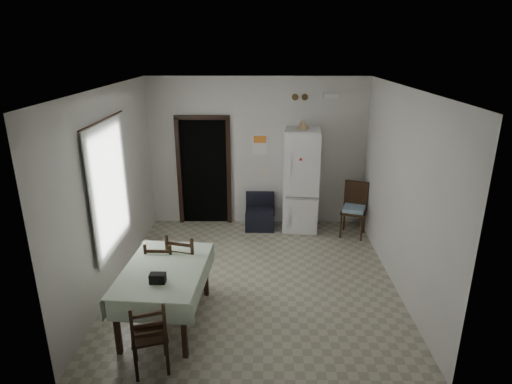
{
  "coord_description": "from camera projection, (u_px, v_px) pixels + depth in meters",
  "views": [
    {
      "loc": [
        0.1,
        -5.85,
        3.46
      ],
      "look_at": [
        0.0,
        0.5,
        1.25
      ],
      "focal_mm": 30.0,
      "sensor_mm": 36.0,
      "label": 1
    }
  ],
  "objects": [
    {
      "name": "curtain",
      "position": [
        110.0,
        187.0,
        5.99
      ],
      "size": [
        0.02,
        1.45,
        1.85
      ],
      "primitive_type": "cube",
      "color": "silver",
      "rests_on": "ground"
    },
    {
      "name": "calendar",
      "position": [
        260.0,
        144.0,
        8.24
      ],
      "size": [
        0.28,
        0.02,
        0.4
      ],
      "primitive_type": "cube",
      "color": "white",
      "rests_on": "ground"
    },
    {
      "name": "dining_table",
      "position": [
        166.0,
        295.0,
        5.51
      ],
      "size": [
        1.09,
        1.57,
        0.79
      ],
      "primitive_type": null,
      "rotation": [
        0.0,
        0.0,
        -0.06
      ],
      "color": "#B2C8AB",
      "rests_on": "ground"
    },
    {
      "name": "dining_chair_far_right",
      "position": [
        186.0,
        264.0,
        6.04
      ],
      "size": [
        0.53,
        0.53,
        1.01
      ],
      "primitive_type": null,
      "rotation": [
        0.0,
        0.0,
        2.89
      ],
      "color": "black",
      "rests_on": "ground"
    },
    {
      "name": "emergency_light",
      "position": [
        330.0,
        96.0,
        7.89
      ],
      "size": [
        0.25,
        0.07,
        0.09
      ],
      "primitive_type": "cube",
      "color": "white",
      "rests_on": "ground"
    },
    {
      "name": "wall_back",
      "position": [
        257.0,
        153.0,
        8.31
      ],
      "size": [
        4.2,
        0.02,
        2.9
      ],
      "primitive_type": null,
      "color": "silver",
      "rests_on": "ground"
    },
    {
      "name": "light_switch",
      "position": [
        265.0,
        170.0,
        8.41
      ],
      "size": [
        0.08,
        0.02,
        0.12
      ],
      "primitive_type": "cube",
      "color": "beige",
      "rests_on": "ground"
    },
    {
      "name": "calendar_image",
      "position": [
        260.0,
        139.0,
        8.2
      ],
      "size": [
        0.24,
        0.01,
        0.14
      ],
      "primitive_type": "cube",
      "color": "orange",
      "rests_on": "ground"
    },
    {
      "name": "black_bag",
      "position": [
        158.0,
        278.0,
        5.03
      ],
      "size": [
        0.19,
        0.11,
        0.12
      ],
      "primitive_type": "cube",
      "rotation": [
        0.0,
        0.0,
        -0.01
      ],
      "color": "black",
      "rests_on": "dining_table"
    },
    {
      "name": "vent_right",
      "position": [
        305.0,
        97.0,
        7.93
      ],
      "size": [
        0.12,
        0.03,
        0.12
      ],
      "primitive_type": "cylinder",
      "rotation": [
        1.57,
        0.0,
        0.0
      ],
      "color": "#523C20",
      "rests_on": "ground"
    },
    {
      "name": "curtain_rod",
      "position": [
        103.0,
        120.0,
        5.68
      ],
      "size": [
        0.02,
        1.6,
        0.02
      ],
      "primitive_type": "cylinder",
      "rotation": [
        1.57,
        0.0,
        0.0
      ],
      "color": "black",
      "rests_on": "ground"
    },
    {
      "name": "dining_chair_near_head",
      "position": [
        149.0,
        334.0,
        4.68
      ],
      "size": [
        0.49,
        0.49,
        0.9
      ],
      "primitive_type": null,
      "rotation": [
        0.0,
        0.0,
        3.45
      ],
      "color": "black",
      "rests_on": "ground"
    },
    {
      "name": "wall_front",
      "position": [
        252.0,
        267.0,
        4.06
      ],
      "size": [
        4.2,
        0.02,
        2.9
      ],
      "primitive_type": null,
      "color": "silver",
      "rests_on": "ground"
    },
    {
      "name": "wall_left",
      "position": [
        111.0,
        190.0,
        6.22
      ],
      "size": [
        0.02,
        4.5,
        2.9
      ],
      "primitive_type": null,
      "color": "silver",
      "rests_on": "ground"
    },
    {
      "name": "tan_cone",
      "position": [
        303.0,
        124.0,
        7.82
      ],
      "size": [
        0.23,
        0.23,
        0.18
      ],
      "primitive_type": "cone",
      "rotation": [
        0.0,
        0.0,
        -0.04
      ],
      "color": "tan",
      "rests_on": "fridge"
    },
    {
      "name": "navy_seat",
      "position": [
        260.0,
        212.0,
        8.37
      ],
      "size": [
        0.57,
        0.55,
        0.68
      ],
      "primitive_type": null,
      "rotation": [
        0.0,
        0.0,
        -0.01
      ],
      "color": "black",
      "rests_on": "ground"
    },
    {
      "name": "ceiling",
      "position": [
        255.0,
        88.0,
        5.71
      ],
      "size": [
        4.2,
        4.5,
        0.02
      ],
      "primitive_type": null,
      "color": "white",
      "rests_on": "ground"
    },
    {
      "name": "wall_right",
      "position": [
        401.0,
        191.0,
        6.16
      ],
      "size": [
        0.02,
        4.5,
        2.9
      ],
      "primitive_type": null,
      "color": "silver",
      "rests_on": "ground"
    },
    {
      "name": "corner_chair",
      "position": [
        354.0,
        210.0,
        7.99
      ],
      "size": [
        0.56,
        0.56,
        1.02
      ],
      "primitive_type": null,
      "rotation": [
        0.0,
        0.0,
        -0.34
      ],
      "color": "black",
      "rests_on": "ground"
    },
    {
      "name": "dining_chair_far_left",
      "position": [
        163.0,
        269.0,
        6.0
      ],
      "size": [
        0.41,
        0.41,
        0.92
      ],
      "primitive_type": null,
      "rotation": [
        0.0,
        0.0,
        3.12
      ],
      "color": "black",
      "rests_on": "ground"
    },
    {
      "name": "vent_left",
      "position": [
        295.0,
        97.0,
        7.93
      ],
      "size": [
        0.12,
        0.03,
        0.12
      ],
      "primitive_type": "cylinder",
      "rotation": [
        1.57,
        0.0,
        0.0
      ],
      "color": "#523C20",
      "rests_on": "ground"
    },
    {
      "name": "ground",
      "position": [
        256.0,
        278.0,
        6.66
      ],
      "size": [
        4.5,
        4.5,
        0.0
      ],
      "primitive_type": "plane",
      "color": "#A49D86",
      "rests_on": "ground"
    },
    {
      "name": "doorway",
      "position": [
        206.0,
        169.0,
        8.64
      ],
      "size": [
        1.06,
        0.52,
        2.22
      ],
      "color": "black",
      "rests_on": "ground"
    },
    {
      "name": "fridge",
      "position": [
        301.0,
        181.0,
        8.15
      ],
      "size": [
        0.71,
        0.71,
        1.98
      ],
      "primitive_type": null,
      "rotation": [
        0.0,
        0.0,
        -0.11
      ],
      "color": "silver",
      "rests_on": "ground"
    },
    {
      "name": "window_recess",
      "position": [
        102.0,
        187.0,
        5.99
      ],
      "size": [
        0.1,
        1.2,
        1.6
      ],
      "primitive_type": "cube",
      "color": "silver",
      "rests_on": "ground"
    }
  ]
}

